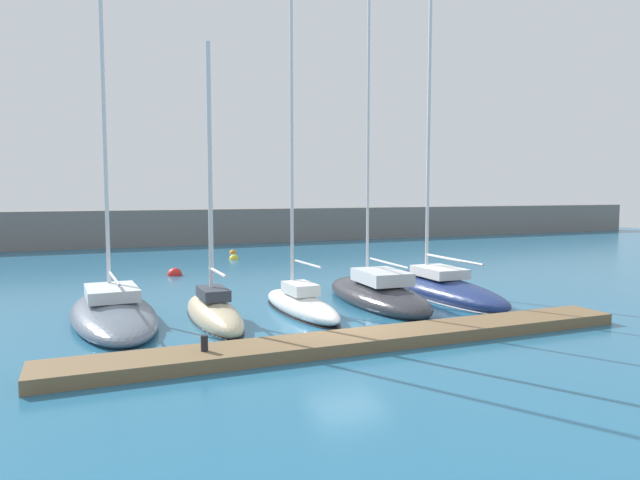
% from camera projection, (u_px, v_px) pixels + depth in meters
% --- Properties ---
extents(ground_plane, '(120.00, 120.00, 0.00)m').
position_uv_depth(ground_plane, '(347.00, 336.00, 18.97)').
color(ground_plane, '#236084').
extents(dock_pier, '(19.00, 1.75, 0.38)m').
position_uv_depth(dock_pier, '(366.00, 340.00, 17.73)').
color(dock_pier, brown).
rests_on(dock_pier, ground_plane).
extents(breakwater_seawall, '(108.00, 3.14, 3.19)m').
position_uv_depth(breakwater_seawall, '(177.00, 227.00, 51.93)').
color(breakwater_seawall, slate).
rests_on(breakwater_seawall, ground_plane).
extents(sailboat_slate_nearest, '(3.31, 9.20, 19.55)m').
position_uv_depth(sailboat_slate_nearest, '(113.00, 310.00, 21.20)').
color(sailboat_slate_nearest, slate).
rests_on(sailboat_slate_nearest, ground_plane).
extents(sailboat_sand_second, '(1.62, 6.32, 10.58)m').
position_uv_depth(sailboat_sand_second, '(214.00, 312.00, 21.19)').
color(sailboat_sand_second, beige).
rests_on(sailboat_sand_second, ground_plane).
extents(sailboat_white_third, '(1.79, 6.42, 14.03)m').
position_uv_depth(sailboat_white_third, '(301.00, 302.00, 22.61)').
color(sailboat_white_third, white).
rests_on(sailboat_white_third, ground_plane).
extents(sailboat_charcoal_fourth, '(3.25, 8.35, 15.14)m').
position_uv_depth(sailboat_charcoal_fourth, '(377.00, 294.00, 24.61)').
color(sailboat_charcoal_fourth, '#2D2D33').
rests_on(sailboat_charcoal_fourth, ground_plane).
extents(sailboat_navy_fifth, '(2.78, 10.13, 17.73)m').
position_uv_depth(sailboat_navy_fifth, '(436.00, 286.00, 26.53)').
color(sailboat_navy_fifth, navy).
rests_on(sailboat_navy_fifth, ground_plane).
extents(mooring_buoy_yellow, '(0.67, 0.67, 0.67)m').
position_uv_depth(mooring_buoy_yellow, '(234.00, 259.00, 40.56)').
color(mooring_buoy_yellow, yellow).
rests_on(mooring_buoy_yellow, ground_plane).
extents(mooring_buoy_red, '(0.85, 0.85, 0.85)m').
position_uv_depth(mooring_buoy_red, '(175.00, 275.00, 32.79)').
color(mooring_buoy_red, red).
rests_on(mooring_buoy_red, ground_plane).
extents(mooring_buoy_orange, '(0.57, 0.57, 0.57)m').
position_uv_depth(mooring_buoy_orange, '(233.00, 253.00, 44.51)').
color(mooring_buoy_orange, orange).
rests_on(mooring_buoy_orange, ground_plane).
extents(dock_bollard, '(0.20, 0.20, 0.44)m').
position_uv_depth(dock_bollard, '(204.00, 343.00, 15.77)').
color(dock_bollard, black).
rests_on(dock_bollard, dock_pier).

